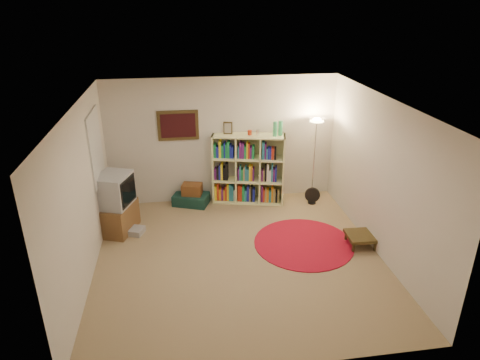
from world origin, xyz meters
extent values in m
cube|color=#957C57|center=(0.00, 0.00, -0.01)|extent=(4.50, 4.50, 0.02)
cube|color=white|center=(0.00, 0.00, 2.51)|extent=(4.50, 4.50, 0.02)
cube|color=beige|center=(0.00, 2.26, 1.25)|extent=(4.50, 0.02, 2.50)
cube|color=beige|center=(0.00, -2.26, 1.25)|extent=(4.50, 0.02, 2.50)
cube|color=beige|center=(-2.26, 0.00, 1.25)|extent=(0.02, 4.50, 2.50)
cube|color=beige|center=(2.26, 0.00, 1.25)|extent=(0.02, 4.50, 2.50)
cube|color=#382A13|center=(-0.85, 2.23, 1.60)|extent=(0.78, 0.04, 0.58)
cube|color=#3F0C11|center=(-0.85, 2.21, 1.60)|extent=(0.66, 0.01, 0.46)
cube|color=white|center=(-2.23, 1.30, 1.55)|extent=(0.03, 1.00, 1.20)
cube|color=beige|center=(1.85, 2.24, 1.20)|extent=(0.08, 0.01, 0.12)
cube|color=#FDFFAA|center=(0.48, 2.03, 0.02)|extent=(1.47, 0.72, 0.03)
cube|color=#FDFFAA|center=(0.48, 2.03, 1.40)|extent=(1.47, 0.72, 0.03)
cube|color=#FDFFAA|center=(-0.19, 2.19, 0.71)|extent=(0.12, 0.40, 1.41)
cube|color=#FDFFAA|center=(1.16, 1.87, 0.71)|extent=(0.12, 0.40, 1.41)
cube|color=#FDFFAA|center=(0.53, 2.22, 0.71)|extent=(1.38, 0.35, 1.41)
cube|color=#FDFFAA|center=(0.26, 2.09, 0.71)|extent=(0.12, 0.38, 1.35)
cube|color=#FDFFAA|center=(0.71, 1.98, 0.71)|extent=(0.12, 0.38, 1.35)
cube|color=#FDFFAA|center=(0.48, 2.03, 0.47)|extent=(1.40, 0.69, 0.03)
cube|color=#FDFFAA|center=(0.48, 2.03, 0.94)|extent=(1.40, 0.69, 0.03)
cube|color=yellow|center=(-0.16, 2.15, 0.19)|extent=(0.08, 0.17, 0.31)
cube|color=red|center=(-0.12, 2.14, 0.22)|extent=(0.08, 0.17, 0.36)
cube|color=orange|center=(-0.07, 2.13, 0.16)|extent=(0.08, 0.17, 0.24)
cube|color=#611C71|center=(-0.03, 2.12, 0.16)|extent=(0.07, 0.17, 0.24)
cube|color=orange|center=(0.01, 2.11, 0.15)|extent=(0.07, 0.16, 0.23)
cube|color=red|center=(0.04, 2.10, 0.19)|extent=(0.07, 0.16, 0.30)
cube|color=yellow|center=(0.08, 2.09, 0.21)|extent=(0.08, 0.17, 0.35)
cube|color=teal|center=(0.12, 2.08, 0.22)|extent=(0.08, 0.17, 0.36)
cube|color=teal|center=(0.17, 2.07, 0.20)|extent=(0.08, 0.17, 0.33)
cube|color=#611C71|center=(-0.16, 2.15, 0.60)|extent=(0.08, 0.17, 0.23)
cube|color=black|center=(-0.12, 2.14, 0.62)|extent=(0.08, 0.17, 0.25)
cube|color=#1C25AA|center=(-0.07, 2.13, 0.64)|extent=(0.07, 0.17, 0.29)
cube|color=yellow|center=(-0.03, 2.12, 0.66)|extent=(0.08, 0.17, 0.34)
cube|color=black|center=(0.01, 2.11, 0.62)|extent=(0.08, 0.17, 0.26)
cube|color=black|center=(0.06, 2.09, 0.67)|extent=(0.08, 0.17, 0.35)
cube|color=#1C8E48|center=(-0.16, 2.15, 1.09)|extent=(0.08, 0.17, 0.28)
cube|color=#1C25AA|center=(-0.11, 2.13, 1.06)|extent=(0.09, 0.17, 0.23)
cube|color=yellow|center=(-0.06, 2.12, 1.12)|extent=(0.08, 0.17, 0.35)
cube|color=#1C8E48|center=(-0.01, 2.11, 1.08)|extent=(0.08, 0.17, 0.27)
cube|color=#1C25AA|center=(0.03, 2.10, 1.11)|extent=(0.06, 0.16, 0.32)
cube|color=#1C8E48|center=(0.06, 2.09, 1.09)|extent=(0.07, 0.16, 0.29)
cube|color=#1C8E48|center=(0.10, 2.08, 1.12)|extent=(0.08, 0.17, 0.34)
cube|color=#1C25AA|center=(0.14, 2.08, 1.09)|extent=(0.06, 0.16, 0.28)
cube|color=#1C25AA|center=(0.17, 2.07, 1.06)|extent=(0.08, 0.17, 0.24)
cube|color=red|center=(0.29, 2.04, 0.21)|extent=(0.08, 0.17, 0.34)
cube|color=red|center=(0.34, 2.03, 0.19)|extent=(0.08, 0.17, 0.32)
cube|color=#1C8E48|center=(0.38, 2.02, 0.20)|extent=(0.08, 0.17, 0.32)
cube|color=teal|center=(0.43, 2.00, 0.16)|extent=(0.08, 0.17, 0.24)
cube|color=#1C25AA|center=(0.48, 1.99, 0.20)|extent=(0.08, 0.17, 0.33)
cube|color=#9C8955|center=(0.51, 1.98, 0.18)|extent=(0.06, 0.16, 0.29)
cube|color=black|center=(0.55, 1.98, 0.20)|extent=(0.07, 0.17, 0.32)
cube|color=#1C25AA|center=(0.59, 1.97, 0.17)|extent=(0.08, 0.17, 0.27)
cube|color=#611C71|center=(0.29, 2.04, 0.61)|extent=(0.07, 0.16, 0.24)
cube|color=teal|center=(0.32, 2.03, 0.64)|extent=(0.07, 0.16, 0.30)
cube|color=#1C8E48|center=(0.36, 2.02, 0.60)|extent=(0.07, 0.17, 0.23)
cube|color=#9C8955|center=(0.40, 2.01, 0.62)|extent=(0.07, 0.16, 0.27)
cube|color=teal|center=(0.43, 2.01, 0.64)|extent=(0.06, 0.16, 0.29)
cube|color=teal|center=(0.47, 2.00, 0.61)|extent=(0.09, 0.17, 0.24)
cube|color=yellow|center=(0.51, 1.99, 0.65)|extent=(0.06, 0.16, 0.32)
cube|color=orange|center=(0.54, 1.98, 0.65)|extent=(0.07, 0.16, 0.31)
cube|color=#611C71|center=(0.58, 1.97, 0.62)|extent=(0.07, 0.16, 0.26)
cube|color=teal|center=(0.29, 2.04, 1.07)|extent=(0.06, 0.16, 0.24)
cube|color=#611C71|center=(0.33, 2.03, 1.11)|extent=(0.08, 0.17, 0.33)
cube|color=#611C71|center=(0.37, 2.02, 1.11)|extent=(0.08, 0.17, 0.32)
cube|color=#1C8E48|center=(0.42, 2.01, 1.08)|extent=(0.08, 0.17, 0.26)
cube|color=yellow|center=(0.45, 2.00, 1.12)|extent=(0.06, 0.16, 0.34)
cube|color=red|center=(0.49, 1.99, 1.10)|extent=(0.07, 0.16, 0.30)
cube|color=#611C71|center=(0.52, 1.98, 1.07)|extent=(0.07, 0.17, 0.24)
cube|color=#1C8E48|center=(0.57, 1.97, 1.08)|extent=(0.08, 0.17, 0.26)
cube|color=#611C71|center=(0.75, 1.93, 0.21)|extent=(0.07, 0.17, 0.34)
cube|color=red|center=(0.79, 1.92, 0.17)|extent=(0.07, 0.16, 0.27)
cube|color=#9C8955|center=(0.82, 1.91, 0.19)|extent=(0.06, 0.16, 0.30)
cube|color=orange|center=(0.86, 1.90, 0.17)|extent=(0.08, 0.17, 0.27)
cube|color=teal|center=(0.91, 1.89, 0.15)|extent=(0.08, 0.17, 0.24)
cube|color=orange|center=(0.95, 1.88, 0.20)|extent=(0.07, 0.17, 0.33)
cube|color=#9C8955|center=(0.99, 1.87, 0.18)|extent=(0.08, 0.17, 0.28)
cube|color=black|center=(1.03, 1.86, 0.15)|extent=(0.07, 0.17, 0.22)
cube|color=#9C8955|center=(1.07, 1.85, 0.17)|extent=(0.07, 0.16, 0.26)
cube|color=#611C71|center=(0.75, 1.93, 0.61)|extent=(0.07, 0.16, 0.23)
cube|color=#9C8955|center=(0.78, 1.92, 0.61)|extent=(0.06, 0.16, 0.23)
cube|color=black|center=(0.81, 1.91, 0.65)|extent=(0.07, 0.17, 0.32)
cube|color=white|center=(0.85, 1.90, 0.66)|extent=(0.07, 0.17, 0.35)
cube|color=white|center=(0.89, 1.89, 0.61)|extent=(0.08, 0.17, 0.23)
cube|color=teal|center=(0.93, 1.88, 0.67)|extent=(0.07, 0.16, 0.36)
cube|color=#611C71|center=(0.97, 1.87, 0.62)|extent=(0.07, 0.17, 0.26)
cube|color=#1C25AA|center=(1.01, 1.87, 0.64)|extent=(0.07, 0.16, 0.30)
cube|color=teal|center=(0.76, 1.93, 1.12)|extent=(0.09, 0.17, 0.35)
cube|color=#611C71|center=(0.80, 1.92, 1.11)|extent=(0.07, 0.16, 0.32)
cube|color=teal|center=(0.83, 1.91, 1.06)|extent=(0.06, 0.16, 0.22)
cube|color=#1C25AA|center=(0.86, 1.90, 1.07)|extent=(0.07, 0.16, 0.24)
cube|color=#1C25AA|center=(0.89, 1.89, 1.06)|extent=(0.07, 0.16, 0.23)
cube|color=red|center=(0.93, 1.88, 1.07)|extent=(0.09, 0.17, 0.24)
cube|color=black|center=(0.98, 1.87, 1.06)|extent=(0.07, 0.17, 0.24)
cube|color=#382A13|center=(0.10, 2.15, 1.53)|extent=(0.17, 0.06, 0.24)
cube|color=#AAA08E|center=(0.09, 2.13, 1.53)|extent=(0.13, 0.04, 0.19)
cylinder|color=#B92D11|center=(0.50, 2.03, 1.46)|extent=(0.10, 0.10, 0.09)
cylinder|color=silver|center=(0.66, 1.99, 1.47)|extent=(0.09, 0.09, 0.11)
cylinder|color=#4FCE82|center=(0.96, 1.88, 1.55)|extent=(0.10, 0.10, 0.28)
cylinder|color=#4FCE82|center=(1.08, 1.92, 1.55)|extent=(0.10, 0.10, 0.28)
cylinder|color=silver|center=(1.80, 1.95, 0.01)|extent=(0.29, 0.29, 0.03)
cylinder|color=silver|center=(1.80, 1.95, 0.83)|extent=(0.02, 0.02, 1.60)
cone|color=silver|center=(1.80, 1.95, 1.65)|extent=(0.34, 0.34, 0.13)
cylinder|color=#FFD88C|center=(1.80, 1.95, 1.66)|extent=(0.28, 0.28, 0.02)
cylinder|color=black|center=(1.75, 1.74, 0.01)|extent=(0.20, 0.20, 0.03)
cylinder|color=black|center=(1.75, 1.74, 0.09)|extent=(0.04, 0.04, 0.12)
cylinder|color=black|center=(1.74, 1.72, 0.19)|extent=(0.31, 0.14, 0.30)
cube|color=brown|center=(-2.01, 1.19, 0.26)|extent=(0.73, 0.87, 0.51)
cube|color=#AAAAAE|center=(-2.01, 1.19, 0.80)|extent=(0.69, 0.75, 0.57)
cube|color=black|center=(-1.76, 1.10, 0.80)|extent=(0.19, 0.51, 0.47)
cube|color=black|center=(-1.75, 1.10, 0.80)|extent=(0.17, 0.45, 0.41)
cube|color=#AAAAAE|center=(-1.73, 1.04, 0.05)|extent=(0.40, 0.37, 0.11)
cube|color=#12312B|center=(-0.68, 2.06, 0.11)|extent=(0.79, 0.65, 0.22)
cube|color=brown|center=(-0.65, 2.05, 0.33)|extent=(0.44, 0.36, 0.22)
cylinder|color=silver|center=(0.20, 2.07, 0.13)|extent=(0.13, 0.13, 0.26)
cylinder|color=maroon|center=(1.14, 0.26, 0.01)|extent=(1.68, 1.68, 0.01)
cube|color=#382A13|center=(2.06, 0.07, 0.19)|extent=(0.48, 0.48, 0.06)
cube|color=#382A13|center=(1.87, -0.11, 0.08)|extent=(0.04, 0.04, 0.17)
cube|color=#382A13|center=(2.24, -0.13, 0.08)|extent=(0.04, 0.04, 0.17)
cube|color=#382A13|center=(1.89, 0.26, 0.08)|extent=(0.04, 0.04, 0.17)
cube|color=#382A13|center=(2.26, 0.24, 0.08)|extent=(0.04, 0.04, 0.17)
camera|label=1|loc=(-0.85, -5.75, 3.87)|focal=32.00mm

